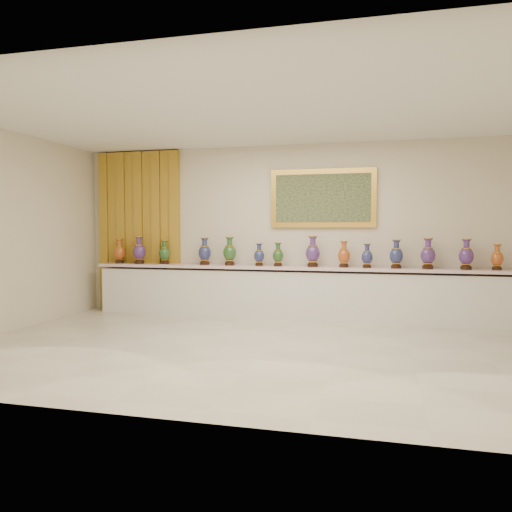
{
  "coord_description": "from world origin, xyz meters",
  "views": [
    {
      "loc": [
        1.4,
        -6.13,
        1.52
      ],
      "look_at": [
        -0.58,
        1.7,
        1.1
      ],
      "focal_mm": 35.0,
      "sensor_mm": 36.0,
      "label": 1
    }
  ],
  "objects_px": {
    "vase_1": "(139,251)",
    "counter": "(297,293)",
    "vase_2": "(164,253)",
    "vase_0": "(120,252)"
  },
  "relations": [
    {
      "from": "vase_2",
      "to": "counter",
      "type": "bearing_deg",
      "value": -0.24
    },
    {
      "from": "counter",
      "to": "vase_0",
      "type": "distance_m",
      "value": 3.42
    },
    {
      "from": "vase_0",
      "to": "vase_1",
      "type": "bearing_deg",
      "value": -6.43
    },
    {
      "from": "vase_1",
      "to": "vase_0",
      "type": "bearing_deg",
      "value": 173.57
    },
    {
      "from": "vase_0",
      "to": "vase_1",
      "type": "height_order",
      "value": "vase_1"
    },
    {
      "from": "counter",
      "to": "vase_2",
      "type": "relative_size",
      "value": 16.67
    },
    {
      "from": "counter",
      "to": "vase_2",
      "type": "xyz_separation_m",
      "value": [
        -2.45,
        0.01,
        0.66
      ]
    },
    {
      "from": "counter",
      "to": "vase_1",
      "type": "distance_m",
      "value": 3.0
    },
    {
      "from": "vase_1",
      "to": "counter",
      "type": "bearing_deg",
      "value": 1.04
    },
    {
      "from": "vase_1",
      "to": "vase_2",
      "type": "distance_m",
      "value": 0.48
    }
  ]
}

